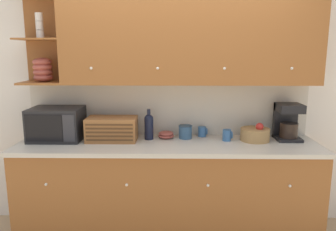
# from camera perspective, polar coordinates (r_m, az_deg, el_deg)

# --- Properties ---
(ground_plane) EXTENTS (24.00, 24.00, 0.00)m
(ground_plane) POSITION_cam_1_polar(r_m,az_deg,el_deg) (3.77, 0.06, -17.17)
(ground_plane) COLOR tan
(wall_back) EXTENTS (5.23, 0.06, 2.60)m
(wall_back) POSITION_cam_1_polar(r_m,az_deg,el_deg) (3.39, 0.07, 2.84)
(wall_back) COLOR white
(wall_back) RESTS_ON ground_plane
(counter_unit) EXTENTS (2.85, 0.67, 0.93)m
(counter_unit) POSITION_cam_1_polar(r_m,az_deg,el_deg) (3.28, -0.03, -12.63)
(counter_unit) COLOR #935628
(counter_unit) RESTS_ON ground_plane
(backsplash_panel) EXTENTS (2.83, 0.01, 0.55)m
(backsplash_panel) POSITION_cam_1_polar(r_m,az_deg,el_deg) (3.37, 0.06, 1.17)
(backsplash_panel) COLOR beige
(backsplash_panel) RESTS_ON counter_unit
(upper_cabinets) EXTENTS (2.83, 0.35, 0.88)m
(upper_cabinets) POSITION_cam_1_polar(r_m,az_deg,el_deg) (3.16, 3.02, 13.37)
(upper_cabinets) COLOR #935628
(upper_cabinets) RESTS_ON backsplash_panel
(microwave) EXTENTS (0.49, 0.38, 0.32)m
(microwave) POSITION_cam_1_polar(r_m,az_deg,el_deg) (3.38, -18.81, -1.38)
(microwave) COLOR black
(microwave) RESTS_ON counter_unit
(bread_box) EXTENTS (0.48, 0.28, 0.23)m
(bread_box) POSITION_cam_1_polar(r_m,az_deg,el_deg) (3.22, -9.73, -2.33)
(bread_box) COLOR #996033
(bread_box) RESTS_ON counter_unit
(wine_bottle) EXTENTS (0.09, 0.09, 0.30)m
(wine_bottle) POSITION_cam_1_polar(r_m,az_deg,el_deg) (3.22, -3.35, -1.75)
(wine_bottle) COLOR black
(wine_bottle) RESTS_ON counter_unit
(bowl_stack_on_counter) EXTENTS (0.16, 0.16, 0.07)m
(bowl_stack_on_counter) POSITION_cam_1_polar(r_m,az_deg,el_deg) (3.28, -0.34, -3.36)
(bowl_stack_on_counter) COLOR #9E473D
(bowl_stack_on_counter) RESTS_ON counter_unit
(storage_canister) EXTENTS (0.14, 0.14, 0.13)m
(storage_canister) POSITION_cam_1_polar(r_m,az_deg,el_deg) (3.26, 3.04, -2.87)
(storage_canister) COLOR #33567A
(storage_canister) RESTS_ON counter_unit
(mug) EXTENTS (0.09, 0.08, 0.10)m
(mug) POSITION_cam_1_polar(r_m,az_deg,el_deg) (3.36, 6.01, -2.80)
(mug) COLOR #38669E
(mug) RESTS_ON counter_unit
(mug_blue_second) EXTENTS (0.09, 0.08, 0.11)m
(mug_blue_second) POSITION_cam_1_polar(r_m,az_deg,el_deg) (3.23, 10.26, -3.39)
(mug_blue_second) COLOR #38669E
(mug_blue_second) RESTS_ON counter_unit
(fruit_basket) EXTENTS (0.28, 0.28, 0.18)m
(fruit_basket) POSITION_cam_1_polar(r_m,az_deg,el_deg) (3.29, 14.94, -3.16)
(fruit_basket) COLOR #A87F4C
(fruit_basket) RESTS_ON counter_unit
(coffee_maker) EXTENTS (0.23, 0.24, 0.36)m
(coffee_maker) POSITION_cam_1_polar(r_m,az_deg,el_deg) (3.41, 20.12, -0.98)
(coffee_maker) COLOR black
(coffee_maker) RESTS_ON counter_unit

